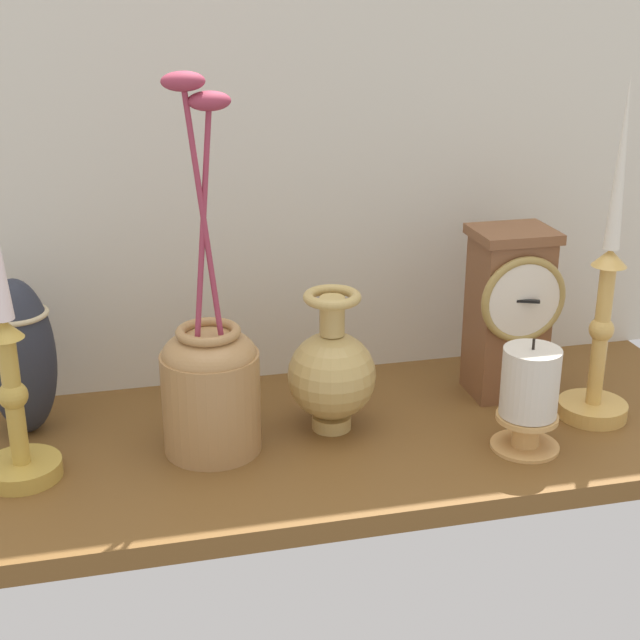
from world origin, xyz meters
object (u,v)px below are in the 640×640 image
brass_vase_bulbous (332,372)px  brass_vase_jar (210,379)px  tall_ceramic_vase (20,356)px  pillar_candle_front (529,396)px  candlestick_tall_center (11,380)px  candlestick_tall_left (602,323)px  mantel_clock (509,311)px

brass_vase_bulbous → brass_vase_jar: brass_vase_jar is taller
tall_ceramic_vase → pillar_candle_front: bearing=-17.6°
candlestick_tall_center → brass_vase_bulbous: (34.34, 3.32, -4.05)cm
candlestick_tall_left → pillar_candle_front: (-11.19, -5.32, -5.60)cm
pillar_candle_front → tall_ceramic_vase: bearing=162.4°
candlestick_tall_left → brass_vase_jar: 45.31cm
candlestick_tall_center → brass_vase_jar: (20.30, 1.69, -2.72)cm
candlestick_tall_center → brass_vase_bulbous: candlestick_tall_center is taller
candlestick_tall_left → brass_vase_jar: size_ratio=0.98×
brass_vase_jar → mantel_clock: bearing=8.8°
brass_vase_jar → pillar_candle_front: 34.89cm
candlestick_tall_center → brass_vase_bulbous: bearing=5.5°
pillar_candle_front → brass_vase_bulbous: bearing=154.1°
candlestick_tall_left → tall_ceramic_vase: candlestick_tall_left is taller
brass_vase_bulbous → pillar_candle_front: size_ratio=1.28×
pillar_candle_front → mantel_clock: bearing=75.7°
brass_vase_bulbous → pillar_candle_front: bearing=-25.9°
brass_vase_bulbous → pillar_candle_front: 22.09cm
candlestick_tall_left → candlestick_tall_center: bearing=179.1°
candlestick_tall_left → brass_vase_jar: bearing=176.6°
brass_vase_bulbous → tall_ceramic_vase: (-34.28, 7.49, 2.25)cm
brass_vase_bulbous → candlestick_tall_center: bearing=-174.5°
candlestick_tall_left → tall_ceramic_vase: size_ratio=2.17×
mantel_clock → pillar_candle_front: 15.01cm
tall_ceramic_vase → brass_vase_jar: bearing=-24.2°
mantel_clock → brass_vase_bulbous: mantel_clock is taller
mantel_clock → candlestick_tall_center: 58.19cm
mantel_clock → candlestick_tall_left: (7.68, -8.51, 0.92)cm
candlestick_tall_center → brass_vase_bulbous: 34.73cm
candlestick_tall_center → brass_vase_bulbous: size_ratio=2.02×
candlestick_tall_center → pillar_candle_front: size_ratio=2.59×
mantel_clock → brass_vase_jar: (-37.41, -5.81, -2.58)cm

